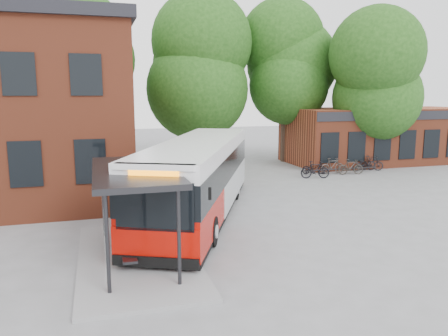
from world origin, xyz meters
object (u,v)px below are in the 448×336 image
object	(u,v)px
bus_shelter	(136,214)
bicycle_6	(364,164)
city_bus	(199,179)
bicycle_3	(332,166)
bicycle_5	(351,167)
bicycle_7	(371,163)
bicycle_1	(315,170)
bicycle_0	(314,168)

from	to	relation	value
bus_shelter	bicycle_6	world-z (taller)	bus_shelter
city_bus	bicycle_3	world-z (taller)	city_bus
bicycle_5	bicycle_7	xyz separation A→B (m)	(2.10, 0.91, -0.01)
bus_shelter	bicycle_1	world-z (taller)	bus_shelter
bus_shelter	city_bus	distance (m)	5.22
bicycle_6	bicycle_1	bearing A→B (deg)	102.39
bus_shelter	bicycle_5	distance (m)	17.95
bicycle_1	bicycle_6	distance (m)	4.51
city_bus	bicycle_0	xyz separation A→B (m)	(9.23, 7.35, -1.19)
bicycle_3	bicycle_5	xyz separation A→B (m)	(0.95, -0.62, -0.02)
bicycle_0	bicycle_1	bearing A→B (deg)	164.53
bicycle_6	bicycle_3	bearing A→B (deg)	90.52
bicycle_3	bicycle_5	distance (m)	1.14
bus_shelter	bicycle_6	size ratio (longest dim) A/B	3.71
bus_shelter	bicycle_1	xyz separation A→B (m)	(11.57, 10.26, -0.92)
bus_shelter	bicycle_6	distance (m)	19.69
bicycle_5	bicycle_7	distance (m)	2.29
city_bus	bicycle_6	distance (m)	14.87
bicycle_5	bicycle_7	size ratio (longest dim) A/B	1.02
bicycle_0	bus_shelter	bearing A→B (deg)	143.28
bus_shelter	city_bus	bearing A→B (deg)	55.10
city_bus	bicycle_6	world-z (taller)	city_bus
bicycle_0	bicycle_5	size ratio (longest dim) A/B	0.94
city_bus	bicycle_0	distance (m)	11.86
bus_shelter	bicycle_3	distance (m)	17.59
bicycle_5	bicycle_6	world-z (taller)	bicycle_6
bicycle_7	bicycle_0	bearing A→B (deg)	113.61
city_bus	bicycle_1	world-z (taller)	city_bus
city_bus	bicycle_5	distance (m)	13.12
bicycle_5	bicycle_7	bearing A→B (deg)	-56.70
bicycle_3	bicycle_6	distance (m)	2.49
bicycle_0	bicycle_7	bearing A→B (deg)	-79.83
bicycle_0	bicycle_7	size ratio (longest dim) A/B	0.95
bus_shelter	bicycle_5	size ratio (longest dim) A/B	4.26
bicycle_0	bicycle_7	xyz separation A→B (m)	(4.23, 0.04, 0.08)
bicycle_1	bicycle_5	distance (m)	2.82
bicycle_1	bicycle_0	bearing A→B (deg)	-10.60
bicycle_6	bicycle_7	xyz separation A→B (m)	(0.58, 0.05, -0.01)
city_bus	bicycle_3	distance (m)	12.63
bus_shelter	bicycle_0	world-z (taller)	bus_shelter
bus_shelter	bicycle_3	world-z (taller)	bus_shelter
bicycle_1	bicycle_6	xyz separation A→B (m)	(4.30, 1.36, -0.03)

